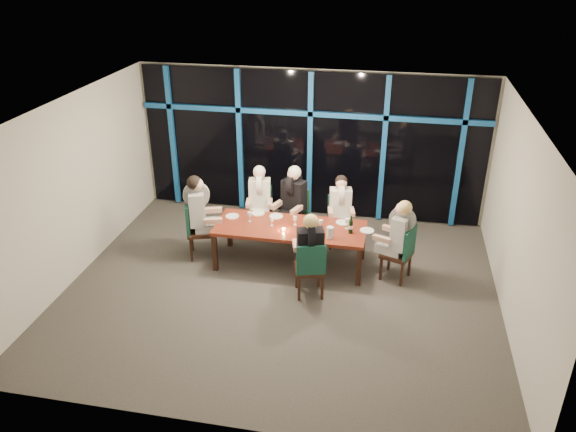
{
  "coord_description": "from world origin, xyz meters",
  "views": [
    {
      "loc": [
        1.61,
        -7.63,
        5.2
      ],
      "look_at": [
        0.0,
        0.6,
        1.05
      ],
      "focal_mm": 35.0,
      "sensor_mm": 36.0,
      "label": 1
    }
  ],
  "objects_px": {
    "diner_far_mid": "(293,194)",
    "diner_far_right": "(341,201)",
    "chair_far_right": "(339,218)",
    "diner_end_right": "(399,229)",
    "chair_end_left": "(196,226)",
    "diner_near_mid": "(310,242)",
    "chair_far_left": "(260,208)",
    "wine_bottle": "(351,227)",
    "chair_far_mid": "(295,212)",
    "chair_near_mid": "(310,267)",
    "dining_table": "(290,230)",
    "chair_end_right": "(402,251)",
    "water_pitcher": "(330,232)",
    "diner_far_left": "(260,192)",
    "diner_end_left": "(199,205)"
  },
  "relations": [
    {
      "from": "chair_far_mid",
      "to": "diner_end_left",
      "type": "xyz_separation_m",
      "value": [
        -1.54,
        -0.94,
        0.44
      ]
    },
    {
      "from": "diner_far_left",
      "to": "wine_bottle",
      "type": "height_order",
      "value": "diner_far_left"
    },
    {
      "from": "chair_far_right",
      "to": "chair_end_left",
      "type": "relative_size",
      "value": 0.89
    },
    {
      "from": "chair_end_right",
      "to": "chair_far_left",
      "type": "bearing_deg",
      "value": -93.01
    },
    {
      "from": "diner_far_left",
      "to": "diner_end_left",
      "type": "bearing_deg",
      "value": -142.92
    },
    {
      "from": "chair_end_left",
      "to": "diner_far_left",
      "type": "distance_m",
      "value": 1.39
    },
    {
      "from": "chair_near_mid",
      "to": "chair_far_left",
      "type": "bearing_deg",
      "value": -72.98
    },
    {
      "from": "diner_near_mid",
      "to": "diner_far_left",
      "type": "bearing_deg",
      "value": -71.48
    },
    {
      "from": "chair_end_right",
      "to": "diner_end_right",
      "type": "distance_m",
      "value": 0.4
    },
    {
      "from": "chair_far_left",
      "to": "wine_bottle",
      "type": "xyz_separation_m",
      "value": [
        1.83,
        -1.06,
        0.33
      ]
    },
    {
      "from": "chair_far_left",
      "to": "diner_near_mid",
      "type": "height_order",
      "value": "diner_near_mid"
    },
    {
      "from": "water_pitcher",
      "to": "diner_far_mid",
      "type": "bearing_deg",
      "value": 136.6
    },
    {
      "from": "chair_end_right",
      "to": "diner_near_mid",
      "type": "distance_m",
      "value": 1.66
    },
    {
      "from": "chair_end_right",
      "to": "diner_near_mid",
      "type": "xyz_separation_m",
      "value": [
        -1.44,
        -0.72,
        0.39
      ]
    },
    {
      "from": "chair_far_left",
      "to": "diner_far_left",
      "type": "xyz_separation_m",
      "value": [
        0.01,
        -0.08,
        0.39
      ]
    },
    {
      "from": "chair_far_left",
      "to": "diner_end_left",
      "type": "xyz_separation_m",
      "value": [
        -0.84,
        -1.02,
        0.47
      ]
    },
    {
      "from": "chair_far_mid",
      "to": "chair_near_mid",
      "type": "relative_size",
      "value": 1.03
    },
    {
      "from": "chair_far_mid",
      "to": "water_pitcher",
      "type": "bearing_deg",
      "value": -35.58
    },
    {
      "from": "chair_end_left",
      "to": "chair_end_right",
      "type": "xyz_separation_m",
      "value": [
        3.63,
        -0.11,
        -0.04
      ]
    },
    {
      "from": "dining_table",
      "to": "chair_end_right",
      "type": "xyz_separation_m",
      "value": [
        1.92,
        -0.13,
        -0.13
      ]
    },
    {
      "from": "chair_far_mid",
      "to": "chair_far_right",
      "type": "bearing_deg",
      "value": 21.34
    },
    {
      "from": "diner_far_right",
      "to": "water_pitcher",
      "type": "relative_size",
      "value": 4.53
    },
    {
      "from": "diner_far_mid",
      "to": "diner_end_right",
      "type": "relative_size",
      "value": 1.04
    },
    {
      "from": "chair_near_mid",
      "to": "dining_table",
      "type": "bearing_deg",
      "value": -77.98
    },
    {
      "from": "diner_far_mid",
      "to": "chair_near_mid",
      "type": "bearing_deg",
      "value": -50.03
    },
    {
      "from": "chair_near_mid",
      "to": "diner_far_right",
      "type": "bearing_deg",
      "value": -114.85
    },
    {
      "from": "diner_far_left",
      "to": "diner_far_right",
      "type": "xyz_separation_m",
      "value": [
        1.54,
        -0.07,
        -0.03
      ]
    },
    {
      "from": "dining_table",
      "to": "water_pitcher",
      "type": "xyz_separation_m",
      "value": [
        0.72,
        -0.28,
        0.17
      ]
    },
    {
      "from": "chair_end_left",
      "to": "wine_bottle",
      "type": "distance_m",
      "value": 2.77
    },
    {
      "from": "chair_end_left",
      "to": "diner_end_right",
      "type": "relative_size",
      "value": 1.1
    },
    {
      "from": "diner_end_right",
      "to": "diner_far_left",
      "type": "bearing_deg",
      "value": -91.69
    },
    {
      "from": "chair_far_right",
      "to": "diner_far_mid",
      "type": "bearing_deg",
      "value": 175.02
    },
    {
      "from": "dining_table",
      "to": "diner_near_mid",
      "type": "relative_size",
      "value": 2.68
    },
    {
      "from": "chair_end_left",
      "to": "diner_far_mid",
      "type": "bearing_deg",
      "value": -79.01
    },
    {
      "from": "diner_far_right",
      "to": "diner_end_left",
      "type": "relative_size",
      "value": 0.89
    },
    {
      "from": "diner_far_mid",
      "to": "diner_far_right",
      "type": "height_order",
      "value": "diner_far_mid"
    },
    {
      "from": "diner_far_right",
      "to": "chair_far_left",
      "type": "bearing_deg",
      "value": 163.61
    },
    {
      "from": "diner_far_mid",
      "to": "wine_bottle",
      "type": "distance_m",
      "value": 1.47
    },
    {
      "from": "diner_far_mid",
      "to": "diner_far_right",
      "type": "bearing_deg",
      "value": 21.48
    },
    {
      "from": "chair_far_right",
      "to": "chair_end_left",
      "type": "height_order",
      "value": "chair_end_left"
    },
    {
      "from": "diner_far_right",
      "to": "chair_end_right",
      "type": "bearing_deg",
      "value": -51.8
    },
    {
      "from": "chair_end_left",
      "to": "diner_near_mid",
      "type": "distance_m",
      "value": 2.37
    },
    {
      "from": "diner_far_right",
      "to": "water_pitcher",
      "type": "height_order",
      "value": "diner_far_right"
    },
    {
      "from": "chair_far_right",
      "to": "diner_end_right",
      "type": "height_order",
      "value": "diner_end_right"
    },
    {
      "from": "diner_end_right",
      "to": "diner_near_mid",
      "type": "relative_size",
      "value": 1.0
    },
    {
      "from": "chair_far_left",
      "to": "chair_end_left",
      "type": "height_order",
      "value": "chair_end_left"
    },
    {
      "from": "dining_table",
      "to": "chair_far_mid",
      "type": "bearing_deg",
      "value": 95.22
    },
    {
      "from": "chair_far_left",
      "to": "diner_end_right",
      "type": "bearing_deg",
      "value": -33.7
    },
    {
      "from": "chair_far_left",
      "to": "chair_near_mid",
      "type": "relative_size",
      "value": 0.98
    },
    {
      "from": "dining_table",
      "to": "water_pitcher",
      "type": "distance_m",
      "value": 0.79
    }
  ]
}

